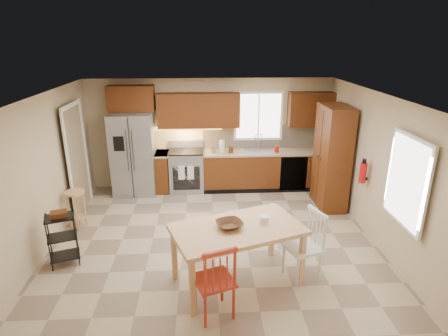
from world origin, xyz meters
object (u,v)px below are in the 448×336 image
pantry (332,157)px  utility_cart (63,239)px  fire_extinguisher (363,173)px  range_stove (187,171)px  chair_white (303,246)px  table_jar (264,221)px  soap_bottle (277,148)px  table_bowl (230,228)px  bar_stool (77,209)px  chair_red (214,279)px  dining_table (237,255)px  refrigerator (134,154)px

pantry → utility_cart: bearing=-158.3°
fire_extinguisher → range_stove: bearing=147.4°
chair_white → table_jar: bearing=64.2°
chair_white → table_jar: (-0.56, 0.06, 0.39)m
pantry → table_jar: pantry is taller
soap_bottle → table_bowl: soap_bottle is taller
range_stove → pantry: size_ratio=0.44×
bar_stool → range_stove: bearing=64.7°
bar_stool → utility_cart: size_ratio=0.85×
chair_white → soap_bottle: bearing=-23.7°
range_stove → fire_extinguisher: bearing=-32.6°
fire_extinguisher → chair_red: bearing=-142.1°
range_stove → bar_stool: bearing=-139.1°
dining_table → chair_white: chair_white is taller
pantry → chair_red: bearing=-128.3°
refrigerator → utility_cart: refrigerator is taller
range_stove → chair_white: chair_white is taller
fire_extinguisher → utility_cart: 5.09m
chair_white → fire_extinguisher: bearing=-64.5°
range_stove → chair_red: bearing=-83.2°
pantry → chair_white: size_ratio=2.02×
refrigerator → soap_bottle: 3.18m
soap_bottle → utility_cart: (-3.82, -2.80, -0.57)m
dining_table → bar_stool: (-2.79, 1.79, -0.07)m
soap_bottle → utility_cart: bearing=-143.8°
table_bowl → fire_extinguisher: bearing=30.5°
table_bowl → bar_stool: 3.27m
table_jar → bar_stool: bearing=152.1°
soap_bottle → table_jar: bearing=-103.7°
range_stove → dining_table: range_stove is taller
table_bowl → dining_table: bearing=0.0°
chair_white → bar_stool: chair_white is taller
dining_table → utility_cart: size_ratio=2.09×
dining_table → table_bowl: 0.46m
refrigerator → table_bowl: size_ratio=5.07×
chair_white → table_bowl: size_ratio=2.90×
pantry → dining_table: bearing=-130.6°
pantry → bar_stool: (-4.93, -0.70, -0.69)m
chair_red → chair_white: (1.30, 0.70, 0.00)m
soap_bottle → bar_stool: (-3.98, -1.60, -0.64)m
pantry → bar_stool: size_ratio=2.91×
range_stove → utility_cart: 3.39m
refrigerator → soap_bottle: size_ratio=9.53×
chair_white → utility_cart: size_ratio=1.23×
fire_extinguisher → bar_stool: bearing=176.1°
refrigerator → range_stove: size_ratio=1.98×
table_bowl → bar_stool: size_ratio=0.50×
chair_red → table_bowl: size_ratio=2.90×
dining_table → bar_stool: 3.32m
fire_extinguisher → dining_table: size_ratio=0.20×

